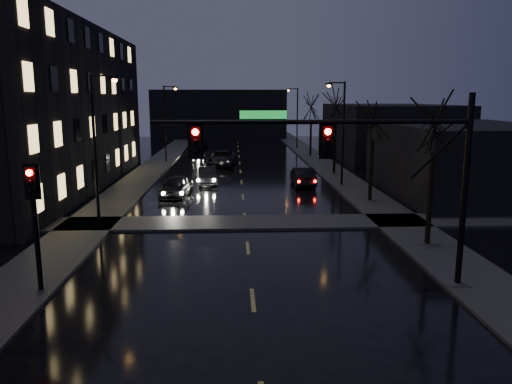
{
  "coord_description": "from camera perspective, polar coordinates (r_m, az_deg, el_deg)",
  "views": [
    {
      "loc": [
        -0.61,
        -8.08,
        6.84
      ],
      "look_at": [
        0.24,
        10.98,
        3.2
      ],
      "focal_mm": 35.0,
      "sensor_mm": 36.0,
      "label": 1
    }
  ],
  "objects": [
    {
      "name": "sidewalk_left",
      "position": [
        44.32,
        -12.8,
        1.73
      ],
      "size": [
        3.0,
        140.0,
        0.12
      ],
      "primitive_type": "cube",
      "color": "#2D2D2B",
      "rests_on": "ground"
    },
    {
      "name": "sidewalk_right",
      "position": [
        44.55,
        9.27,
        1.91
      ],
      "size": [
        3.0,
        140.0,
        0.12
      ],
      "primitive_type": "cube",
      "color": "#2D2D2B",
      "rests_on": "ground"
    },
    {
      "name": "sidewalk_cross",
      "position": [
        27.44,
        -1.21,
        -3.51
      ],
      "size": [
        40.0,
        3.0,
        0.12
      ],
      "primitive_type": "cube",
      "color": "#2D2D2B",
      "rests_on": "ground"
    },
    {
      "name": "apartment_block",
      "position": [
        41.27,
        -25.52,
        8.6
      ],
      "size": [
        12.0,
        30.0,
        12.0
      ],
      "primitive_type": "cube",
      "color": "black",
      "rests_on": "ground"
    },
    {
      "name": "commercial_right_near",
      "position": [
        37.94,
        22.62,
        3.4
      ],
      "size": [
        10.0,
        14.0,
        5.0
      ],
      "primitive_type": "cube",
      "color": "black",
      "rests_on": "ground"
    },
    {
      "name": "commercial_right_far",
      "position": [
        58.9,
        14.94,
        6.7
      ],
      "size": [
        12.0,
        18.0,
        6.0
      ],
      "primitive_type": "cube",
      "color": "black",
      "rests_on": "ground"
    },
    {
      "name": "far_block",
      "position": [
        86.16,
        -4.21,
        8.89
      ],
      "size": [
        22.0,
        10.0,
        8.0
      ],
      "primitive_type": "cube",
      "color": "black",
      "rests_on": "ground"
    },
    {
      "name": "signal_mast",
      "position": [
        17.76,
        12.02,
        4.19
      ],
      "size": [
        11.11,
        0.41,
        7.0
      ],
      "color": "black",
      "rests_on": "ground"
    },
    {
      "name": "signal_pole_left",
      "position": [
        18.8,
        -24.01,
        -1.89
      ],
      "size": [
        0.35,
        0.41,
        4.53
      ],
      "color": "black",
      "rests_on": "ground"
    },
    {
      "name": "tree_near",
      "position": [
        23.85,
        19.86,
        8.68
      ],
      "size": [
        3.52,
        3.52,
        8.08
      ],
      "color": "black",
      "rests_on": "ground"
    },
    {
      "name": "tree_mid_a",
      "position": [
        33.34,
        13.27,
        8.78
      ],
      "size": [
        3.3,
        3.3,
        7.58
      ],
      "color": "black",
      "rests_on": "ground"
    },
    {
      "name": "tree_mid_b",
      "position": [
        44.99,
        9.14,
        10.37
      ],
      "size": [
        3.74,
        3.74,
        8.59
      ],
      "color": "black",
      "rests_on": "ground"
    },
    {
      "name": "tree_far",
      "position": [
        58.78,
        6.35,
        9.98
      ],
      "size": [
        3.43,
        3.43,
        7.88
      ],
      "color": "black",
      "rests_on": "ground"
    },
    {
      "name": "streetlight_l_near",
      "position": [
        27.07,
        -17.58,
        5.93
      ],
      "size": [
        1.53,
        0.28,
        8.0
      ],
      "color": "black",
      "rests_on": "ground"
    },
    {
      "name": "streetlight_l_far",
      "position": [
        53.57,
        -10.15,
        8.43
      ],
      "size": [
        1.53,
        0.28,
        8.0
      ],
      "color": "black",
      "rests_on": "ground"
    },
    {
      "name": "streetlight_r_mid",
      "position": [
        39.0,
        9.65,
        7.62
      ],
      "size": [
        1.53,
        0.28,
        8.0
      ],
      "color": "black",
      "rests_on": "ground"
    },
    {
      "name": "streetlight_r_far",
      "position": [
        66.62,
        4.55,
        8.99
      ],
      "size": [
        1.53,
        0.28,
        8.0
      ],
      "color": "black",
      "rests_on": "ground"
    },
    {
      "name": "oncoming_car_a",
      "position": [
        35.2,
        -9.11,
        0.68
      ],
      "size": [
        2.32,
        4.52,
        1.47
      ],
      "primitive_type": "imported",
      "rotation": [
        0.0,
        0.0,
        -0.14
      ],
      "color": "black",
      "rests_on": "ground"
    },
    {
      "name": "oncoming_car_b",
      "position": [
        40.08,
        -5.57,
        1.9
      ],
      "size": [
        1.76,
        4.17,
        1.34
      ],
      "primitive_type": "imported",
      "rotation": [
        0.0,
        0.0,
        0.09
      ],
      "color": "black",
      "rests_on": "ground"
    },
    {
      "name": "oncoming_car_c",
      "position": [
        50.43,
        -3.91,
        3.86
      ],
      "size": [
        2.98,
        5.73,
        1.54
      ],
      "primitive_type": "imported",
      "rotation": [
        0.0,
        0.0,
        -0.08
      ],
      "color": "black",
      "rests_on": "ground"
    },
    {
      "name": "oncoming_car_d",
      "position": [
        65.09,
        -6.5,
        5.27
      ],
      "size": [
        2.17,
        4.55,
        1.28
      ],
      "primitive_type": "imported",
      "rotation": [
        0.0,
        0.0,
        -0.09
      ],
      "color": "black",
      "rests_on": "ground"
    },
    {
      "name": "lead_car",
      "position": [
        39.17,
        5.38,
        1.79
      ],
      "size": [
        1.57,
        4.49,
        1.48
      ],
      "primitive_type": "imported",
      "rotation": [
        0.0,
        0.0,
        3.14
      ],
      "color": "black",
      "rests_on": "ground"
    }
  ]
}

